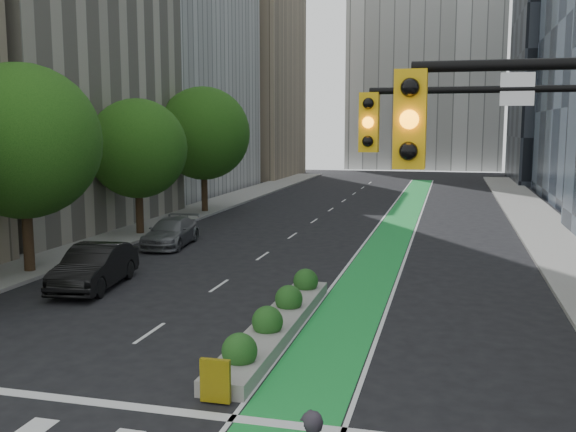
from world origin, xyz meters
The scene contains 10 objects.
sidewalk_left centered at (-11.80, 25.00, 0.07)m, with size 3.60×90.00×0.15m, color gray.
sidewalk_right centered at (11.80, 25.00, 0.07)m, with size 3.60×90.00×0.15m, color gray.
bike_lane_paint centered at (3.00, 30.00, 0.01)m, with size 2.20×70.00×0.01m, color green.
building_tan_far centered at (-20.00, 66.00, 13.00)m, with size 14.00×16.00×26.00m, color tan.
tree_mid centered at (-11.00, 12.00, 5.57)m, with size 6.40×6.40×8.78m.
tree_midfar centered at (-11.00, 22.00, 4.95)m, with size 5.60×5.60×7.76m.
tree_far centered at (-11.00, 32.00, 5.69)m, with size 6.60×6.60×9.00m.
median_planter centered at (1.20, 7.04, 0.37)m, with size 1.20×10.26×1.10m.
parked_car_left_mid centered at (-7.03, 10.53, 0.83)m, with size 1.76×5.06×1.67m, color black.
parked_car_left_far centered at (-7.91, 19.42, 0.72)m, with size 2.01×4.95×1.44m, color #57585C.
Camera 1 is at (6.14, -11.05, 6.17)m, focal length 40.00 mm.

